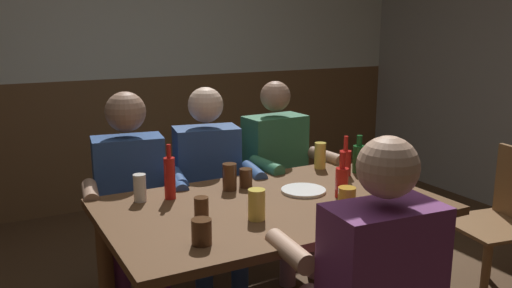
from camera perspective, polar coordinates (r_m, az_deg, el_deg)
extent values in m
cube|color=brown|center=(4.89, -13.05, 0.35)|extent=(5.49, 0.12, 1.12)
cube|color=brown|center=(2.60, 1.65, -6.68)|extent=(1.60, 0.98, 0.04)
cylinder|color=brown|center=(2.87, 18.85, -13.48)|extent=(0.08, 0.08, 0.70)
cylinder|color=brown|center=(2.87, -15.67, -13.29)|extent=(0.08, 0.08, 0.70)
cylinder|color=brown|center=(3.43, 8.72, -8.52)|extent=(0.08, 0.08, 0.70)
cube|color=#2D4C84|center=(3.14, -13.35, -3.79)|extent=(0.41, 0.27, 0.51)
sphere|color=#9E755B|center=(3.05, -13.73, 3.35)|extent=(0.23, 0.23, 0.23)
cylinder|color=#6B2D66|center=(3.09, -10.84, -8.47)|extent=(0.19, 0.40, 0.13)
cylinder|color=#6B2D66|center=(3.07, -14.81, -8.83)|extent=(0.19, 0.40, 0.13)
cylinder|color=#6B2D66|center=(3.03, -10.01, -14.51)|extent=(0.10, 0.10, 0.42)
cylinder|color=#2D4C84|center=(2.92, -8.44, -4.27)|extent=(0.12, 0.29, 0.08)
cylinder|color=#9E755B|center=(2.88, -17.23, -5.01)|extent=(0.12, 0.29, 0.08)
cube|color=#2D4C84|center=(3.28, -5.25, -2.64)|extent=(0.42, 0.30, 0.52)
sphere|color=beige|center=(3.20, -5.39, 4.17)|extent=(0.21, 0.21, 0.21)
cylinder|color=#2D4C84|center=(3.24, -2.77, -7.24)|extent=(0.20, 0.43, 0.13)
cylinder|color=#2D4C84|center=(3.20, -6.43, -7.59)|extent=(0.20, 0.43, 0.13)
cylinder|color=#2D4C84|center=(3.16, -1.74, -13.04)|extent=(0.10, 0.10, 0.42)
cylinder|color=#2D4C84|center=(3.12, -5.55, -13.50)|extent=(0.10, 0.10, 0.42)
cylinder|color=#2D4C84|center=(3.09, -0.23, -3.07)|extent=(0.13, 0.29, 0.08)
cylinder|color=#2D4C84|center=(2.99, -8.34, -3.74)|extent=(0.13, 0.29, 0.08)
cube|color=#33724C|center=(3.49, 2.02, -1.42)|extent=(0.40, 0.24, 0.55)
sphere|color=#9E755B|center=(3.41, 2.07, 5.11)|extent=(0.19, 0.19, 0.19)
cylinder|color=#B78493|center=(3.51, 4.63, -5.65)|extent=(0.15, 0.38, 0.13)
cylinder|color=#B78493|center=(3.40, 1.70, -6.26)|extent=(0.15, 0.38, 0.13)
cylinder|color=#B78493|center=(3.47, 6.38, -10.67)|extent=(0.10, 0.10, 0.42)
cylinder|color=#B78493|center=(3.36, 3.43, -11.48)|extent=(0.10, 0.10, 0.42)
cylinder|color=#9E755B|center=(3.41, 7.47, -1.35)|extent=(0.10, 0.28, 0.08)
cylinder|color=#33724C|center=(3.16, 1.11, -2.41)|extent=(0.10, 0.28, 0.08)
cube|color=#6B2D66|center=(2.01, 13.25, -13.34)|extent=(0.43, 0.27, 0.51)
sphere|color=tan|center=(1.87, 13.87, -2.42)|extent=(0.22, 0.22, 0.22)
cylinder|color=tan|center=(2.08, 3.58, -11.27)|extent=(0.10, 0.29, 0.08)
cylinder|color=#6B2D66|center=(2.32, 14.19, -9.04)|extent=(0.10, 0.29, 0.08)
cube|color=brown|center=(3.39, 23.75, -7.97)|extent=(0.50, 0.50, 0.02)
cylinder|color=brown|center=(3.23, 23.13, -13.40)|extent=(0.04, 0.04, 0.44)
cylinder|color=brown|center=(3.49, 18.93, -11.04)|extent=(0.04, 0.04, 0.44)
cylinder|color=brown|center=(3.72, 23.63, -9.91)|extent=(0.04, 0.04, 0.44)
cylinder|color=white|center=(2.76, 5.07, -4.96)|extent=(0.23, 0.23, 0.01)
cylinder|color=red|center=(3.07, 9.47, -2.01)|extent=(0.07, 0.07, 0.14)
cylinder|color=red|center=(3.04, 9.55, 0.05)|extent=(0.03, 0.03, 0.08)
cylinder|color=red|center=(2.69, 9.12, -4.08)|extent=(0.06, 0.06, 0.15)
cylinder|color=red|center=(2.66, 9.20, -1.70)|extent=(0.03, 0.03, 0.08)
cylinder|color=#195923|center=(3.14, 10.87, -1.59)|extent=(0.07, 0.07, 0.16)
cylinder|color=#195923|center=(3.11, 10.96, 0.36)|extent=(0.03, 0.03, 0.06)
cylinder|color=red|center=(2.66, -9.17, -3.63)|extent=(0.06, 0.06, 0.21)
cylinder|color=red|center=(2.62, -9.28, -0.75)|extent=(0.02, 0.02, 0.07)
cylinder|color=gold|center=(2.48, 9.63, -5.91)|extent=(0.08, 0.08, 0.12)
cylinder|color=white|center=(2.66, -12.26, -4.59)|extent=(0.06, 0.06, 0.13)
cylinder|color=#4C2D19|center=(2.82, -1.09, -3.63)|extent=(0.07, 0.07, 0.10)
cylinder|color=#4C2D19|center=(2.77, -2.83, -3.52)|extent=(0.07, 0.07, 0.14)
cylinder|color=#E5C64C|center=(2.36, 0.07, -6.46)|extent=(0.08, 0.08, 0.14)
cylinder|color=#E5C64C|center=(3.19, 6.84, -1.23)|extent=(0.07, 0.07, 0.16)
cylinder|color=#E5C64C|center=(2.47, 14.66, -5.88)|extent=(0.08, 0.08, 0.15)
cylinder|color=#4C2D19|center=(2.13, -5.81, -9.28)|extent=(0.08, 0.08, 0.10)
cylinder|color=#4C2D19|center=(2.38, -5.83, -6.82)|extent=(0.06, 0.06, 0.10)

